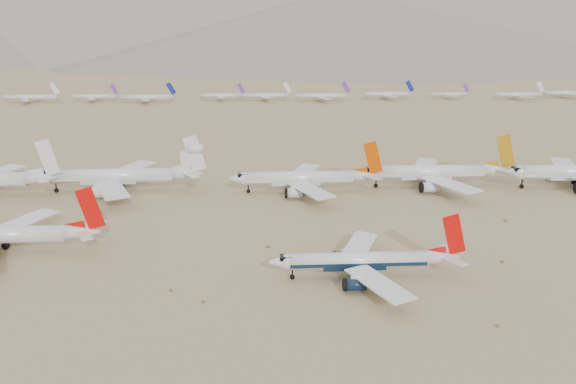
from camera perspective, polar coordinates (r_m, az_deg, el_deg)
The scene contains 9 objects.
ground at distance 132.72m, azimuth 11.46°, elevation -7.53°, with size 7000.00×7000.00×0.00m, color #89734F.
main_airliner at distance 124.75m, azimuth 7.95°, elevation -6.93°, with size 40.94×39.99×14.45m.
second_airliner at distance 153.19m, azimuth -27.03°, elevation -3.95°, with size 46.82×45.76×16.60m.
row2_gold_tail at distance 202.62m, azimuth 14.69°, elevation 1.95°, with size 52.51×51.36×18.70m.
row2_orange_tail at distance 189.31m, azimuth 1.75°, elevation 1.40°, with size 48.87×47.81×17.43m.
row2_white_trijet at distance 198.20m, azimuth -16.53°, elevation 1.62°, with size 54.58×53.34×19.34m.
distant_storage_row at distance 459.36m, azimuth 2.81°, elevation 9.79°, with size 584.72×52.28×14.50m.
foothills at distance 1340.26m, azimuth 22.16°, elevation 15.28°, with size 4637.50×1395.00×155.00m.
desert_scrub at distance 108.22m, azimuth 15.46°, elevation -13.26°, with size 261.14×121.67×0.63m.
Camera 1 is at (-33.08, -117.67, 51.69)m, focal length 35.00 mm.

